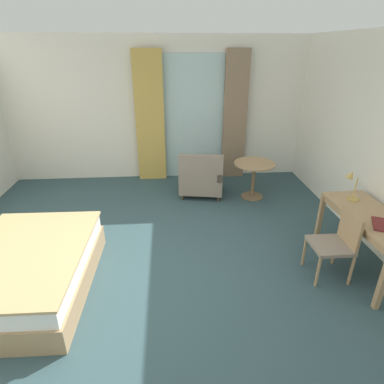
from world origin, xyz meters
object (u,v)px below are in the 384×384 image
at_px(closed_book, 383,225).
at_px(desk_chair, 337,241).
at_px(writing_desk, 373,222).
at_px(desk_lamp, 352,182).
at_px(armchair_by_window, 202,178).
at_px(round_cafe_table, 254,172).

bearing_deg(closed_book, desk_chair, -167.68).
bearing_deg(writing_desk, closed_book, -101.14).
bearing_deg(desk_lamp, armchair_by_window, 133.65).
relative_size(desk_chair, closed_book, 2.63).
xyz_separation_m(desk_chair, desk_lamp, (0.42, 0.62, 0.50)).
bearing_deg(armchair_by_window, round_cafe_table, -11.30).
xyz_separation_m(writing_desk, desk_chair, (-0.47, -0.11, -0.17)).
distance_m(writing_desk, closed_book, 0.25).
relative_size(writing_desk, desk_lamp, 3.67).
relative_size(desk_lamp, closed_book, 1.23).
xyz_separation_m(desk_lamp, round_cafe_table, (-0.84, 1.69, -0.47)).
xyz_separation_m(armchair_by_window, round_cafe_table, (0.95, -0.19, 0.18)).
bearing_deg(desk_lamp, desk_chair, -124.00).
height_order(writing_desk, closed_book, closed_book).
bearing_deg(armchair_by_window, writing_desk, -52.24).
bearing_deg(desk_chair, closed_book, -14.91).
relative_size(closed_book, armchair_by_window, 0.36).
bearing_deg(round_cafe_table, desk_chair, -79.51).
bearing_deg(desk_lamp, closed_book, -89.13).
bearing_deg(desk_chair, desk_lamp, 56.00).
height_order(writing_desk, round_cafe_table, writing_desk).
bearing_deg(writing_desk, desk_lamp, 96.21).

